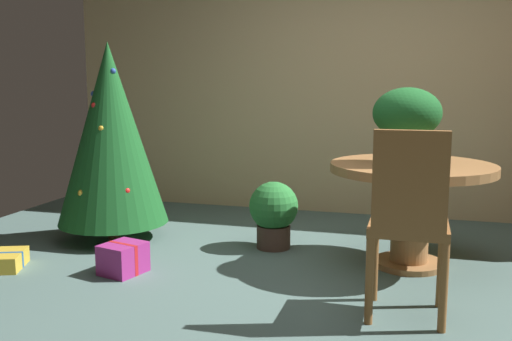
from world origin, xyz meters
name	(u,v)px	position (x,y,z in m)	size (l,w,h in m)	color
ground_plane	(334,292)	(0.00, 0.00, 0.00)	(6.60, 6.60, 0.00)	#4C6660
back_wall_panel	(371,78)	(0.00, 2.20, 1.30)	(6.00, 0.10, 2.60)	tan
round_dining_table	(411,191)	(0.42, 0.64, 0.53)	(1.10, 1.10, 0.72)	#9E6B3D
flower_vase	(407,119)	(0.37, 0.62, 1.02)	(0.45, 0.45, 0.51)	#665B51
wooden_chair_near	(409,216)	(0.42, -0.30, 0.57)	(0.41, 0.39, 1.03)	brown
holiday_tree	(111,134)	(-1.90, 0.71, 0.86)	(0.87, 0.87, 1.58)	brown
gift_box_purple	(123,258)	(-1.40, -0.03, 0.10)	(0.30, 0.32, 0.20)	#9E287A
gift_box_gold	(1,260)	(-2.26, -0.17, 0.05)	(0.39, 0.40, 0.11)	gold
potted_plant	(274,212)	(-0.59, 0.82, 0.28)	(0.37, 0.37, 0.52)	#4C382D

